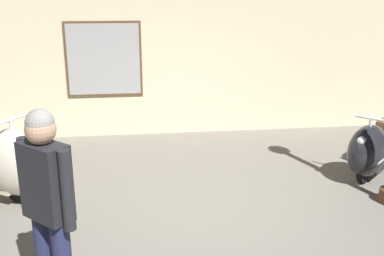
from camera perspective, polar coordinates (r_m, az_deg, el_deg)
ground_plane at (r=5.37m, az=1.79°, el=-11.95°), size 60.00×60.00×0.00m
showroom_back_wall at (r=8.33m, az=-3.28°, el=11.29°), size 18.00×0.63×3.56m
scooter_1 at (r=6.97m, az=22.19°, el=-2.40°), size 1.46×1.38×0.96m
visitor_0 at (r=3.73m, az=-17.88°, el=-8.78°), size 0.46×0.45×1.77m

